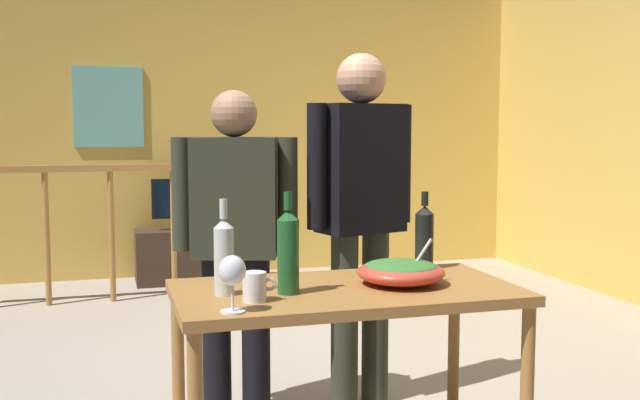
% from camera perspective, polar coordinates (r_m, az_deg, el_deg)
% --- Properties ---
extents(ground_plane, '(8.28, 8.28, 0.00)m').
position_cam_1_polar(ground_plane, '(4.04, 1.09, -13.77)').
color(ground_plane, '#9E9384').
extents(back_wall, '(5.50, 0.10, 2.69)m').
position_cam_1_polar(back_wall, '(6.92, -6.70, 5.60)').
color(back_wall, gold).
rests_on(back_wall, ground_plane).
extents(framed_picture, '(0.59, 0.03, 0.69)m').
position_cam_1_polar(framed_picture, '(6.77, -15.83, 6.84)').
color(framed_picture, '#64ADA1').
extents(stair_railing, '(2.43, 0.10, 1.10)m').
position_cam_1_polar(stair_railing, '(5.92, -13.88, -1.12)').
color(stair_railing, '#9E6B33').
rests_on(stair_railing, ground_plane).
extents(tv_console, '(0.90, 0.40, 0.46)m').
position_cam_1_polar(tv_console, '(6.61, -9.98, -4.14)').
color(tv_console, '#38281E').
rests_on(tv_console, ground_plane).
extents(flat_screen_tv, '(0.61, 0.12, 0.44)m').
position_cam_1_polar(flat_screen_tv, '(6.51, -10.02, 0.06)').
color(flat_screen_tv, black).
rests_on(flat_screen_tv, tv_console).
extents(serving_table, '(1.28, 0.68, 0.74)m').
position_cam_1_polar(serving_table, '(2.84, 1.95, -8.29)').
color(serving_table, '#9E6B33').
rests_on(serving_table, ground_plane).
extents(salad_bowl, '(0.34, 0.34, 0.17)m').
position_cam_1_polar(salad_bowl, '(2.88, 6.18, -5.39)').
color(salad_bowl, '#CC3D2D').
rests_on(salad_bowl, serving_table).
extents(wine_glass, '(0.09, 0.09, 0.19)m').
position_cam_1_polar(wine_glass, '(2.44, -6.70, -5.51)').
color(wine_glass, silver).
rests_on(wine_glass, serving_table).
extents(wine_bottle_clear, '(0.07, 0.07, 0.35)m').
position_cam_1_polar(wine_bottle_clear, '(2.69, -7.33, -4.20)').
color(wine_bottle_clear, silver).
rests_on(wine_bottle_clear, serving_table).
extents(wine_bottle_dark, '(0.08, 0.08, 0.33)m').
position_cam_1_polar(wine_bottle_dark, '(3.19, 7.96, -2.74)').
color(wine_bottle_dark, black).
rests_on(wine_bottle_dark, serving_table).
extents(wine_bottle_green, '(0.08, 0.08, 0.37)m').
position_cam_1_polar(wine_bottle_green, '(2.69, -2.44, -3.86)').
color(wine_bottle_green, '#1E5628').
rests_on(wine_bottle_green, serving_table).
extents(mug_white, '(0.12, 0.08, 0.10)m').
position_cam_1_polar(mug_white, '(2.60, -4.97, -6.60)').
color(mug_white, white).
rests_on(mug_white, serving_table).
extents(person_standing_left, '(0.55, 0.32, 1.50)m').
position_cam_1_polar(person_standing_left, '(3.40, -6.48, -2.30)').
color(person_standing_left, black).
rests_on(person_standing_left, ground_plane).
extents(person_standing_right, '(0.56, 0.32, 1.68)m').
position_cam_1_polar(person_standing_right, '(3.53, 3.11, -0.01)').
color(person_standing_right, '#2D3323').
rests_on(person_standing_right, ground_plane).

